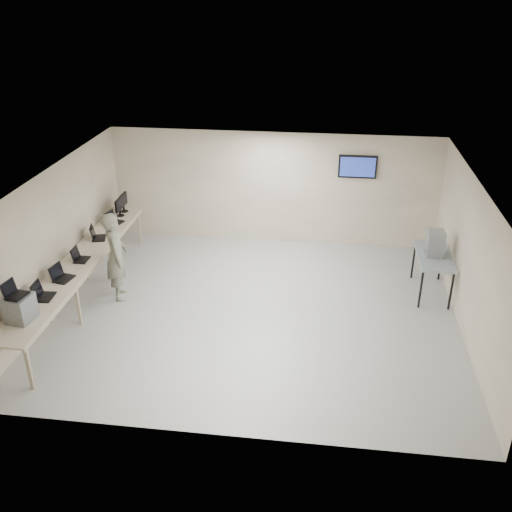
# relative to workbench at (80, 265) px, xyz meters

# --- Properties ---
(room) EXTENTS (8.01, 7.01, 2.81)m
(room) POSITION_rel_workbench_xyz_m (3.62, 0.06, 0.58)
(room) COLOR silver
(room) RESTS_ON ground
(workbench) EXTENTS (0.76, 6.00, 0.90)m
(workbench) POSITION_rel_workbench_xyz_m (0.00, 0.00, 0.00)
(workbench) COLOR beige
(workbench) RESTS_ON ground
(equipment_box) EXTENTS (0.43, 0.48, 0.46)m
(equipment_box) POSITION_rel_workbench_xyz_m (-0.06, -2.22, 0.30)
(equipment_box) COLOR gray
(equipment_box) RESTS_ON workbench
(laptop_on_box) EXTENTS (0.34, 0.38, 0.27)m
(laptop_on_box) POSITION_rel_workbench_xyz_m (-0.12, -2.22, 0.60)
(laptop_on_box) COLOR black
(laptop_on_box) RESTS_ON equipment_box
(laptop_0) EXTENTS (0.34, 0.40, 0.30)m
(laptop_0) POSITION_rel_workbench_xyz_m (-0.08, -1.47, 0.15)
(laptop_0) COLOR black
(laptop_0) RESTS_ON workbench
(laptop_1) EXTENTS (0.38, 0.43, 0.30)m
(laptop_1) POSITION_rel_workbench_xyz_m (-0.03, -0.77, 0.15)
(laptop_1) COLOR black
(laptop_1) RESTS_ON workbench
(laptop_2) EXTENTS (0.29, 0.35, 0.27)m
(laptop_2) POSITION_rel_workbench_xyz_m (-0.02, 0.05, 0.14)
(laptop_2) COLOR black
(laptop_2) RESTS_ON workbench
(laptop_3) EXTENTS (0.40, 0.44, 0.30)m
(laptop_3) POSITION_rel_workbench_xyz_m (-0.08, 1.12, 0.15)
(laptop_3) COLOR black
(laptop_3) RESTS_ON workbench
(laptop_4) EXTENTS (0.39, 0.43, 0.29)m
(laptop_4) POSITION_rel_workbench_xyz_m (-0.01, 2.00, 0.15)
(laptop_4) COLOR black
(laptop_4) RESTS_ON workbench
(monitor_near) EXTENTS (0.20, 0.44, 0.44)m
(monitor_near) POSITION_rel_workbench_xyz_m (-0.01, 2.47, 0.34)
(monitor_near) COLOR black
(monitor_near) RESTS_ON workbench
(monitor_far) EXTENTS (0.20, 0.45, 0.45)m
(monitor_far) POSITION_rel_workbench_xyz_m (-0.01, 2.75, 0.34)
(monitor_far) COLOR black
(monitor_far) RESTS_ON workbench
(soldier) EXTENTS (0.67, 0.81, 1.89)m
(soldier) POSITION_rel_workbench_xyz_m (0.70, 0.24, 0.12)
(soldier) COLOR slate
(soldier) RESTS_ON ground
(side_table) EXTENTS (0.69, 1.49, 0.89)m
(side_table) POSITION_rel_workbench_xyz_m (7.19, 1.24, -0.01)
(side_table) COLOR gray
(side_table) RESTS_ON ground
(storage_bins) EXTENTS (0.34, 0.38, 0.54)m
(storage_bins) POSITION_rel_workbench_xyz_m (7.17, 1.24, 0.34)
(storage_bins) COLOR #969A9E
(storage_bins) RESTS_ON side_table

